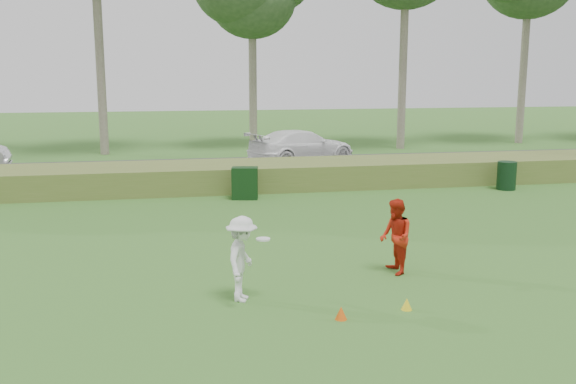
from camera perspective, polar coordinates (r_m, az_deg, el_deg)
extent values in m
plane|color=#2D6220|center=(12.42, 3.57, -9.29)|extent=(120.00, 120.00, 0.00)
cube|color=#526729|center=(23.79, -3.68, 1.49)|extent=(80.00, 3.00, 0.90)
cube|color=#2D2D2D|center=(28.76, -4.96, 2.22)|extent=(80.00, 6.00, 0.06)
cylinder|color=gray|center=(34.61, -16.63, 16.07)|extent=(0.44, 0.44, 15.50)
cylinder|color=gray|center=(36.17, -3.18, 13.06)|extent=(0.44, 0.44, 11.50)
cylinder|color=gray|center=(36.31, 10.31, 14.88)|extent=(0.44, 0.44, 14.00)
cylinder|color=gray|center=(40.96, 20.41, 13.55)|extent=(0.44, 0.44, 13.50)
imported|color=silver|center=(12.01, -4.11, -5.95)|extent=(0.92, 1.19, 1.61)
cylinder|color=white|center=(11.96, -2.23, -4.21)|extent=(0.27, 0.27, 0.03)
imported|color=red|center=(13.75, 9.55, -3.94)|extent=(0.62, 0.79, 1.60)
cone|color=#E3520B|center=(11.34, 4.74, -10.67)|extent=(0.21, 0.21, 0.23)
cone|color=yellow|center=(11.93, 10.51, -9.76)|extent=(0.20, 0.20, 0.22)
cube|color=black|center=(21.60, -3.86, 0.79)|extent=(0.95, 0.69, 1.08)
cylinder|color=black|center=(24.60, 18.86, 1.39)|extent=(0.84, 0.84, 1.02)
imported|color=white|center=(29.85, 1.25, 4.09)|extent=(5.62, 3.88, 1.51)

